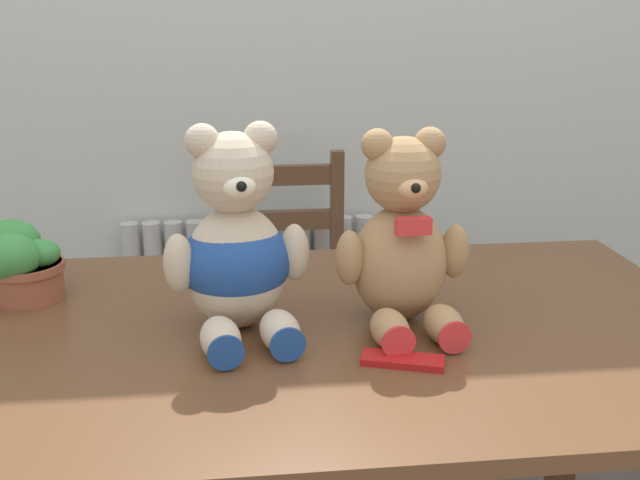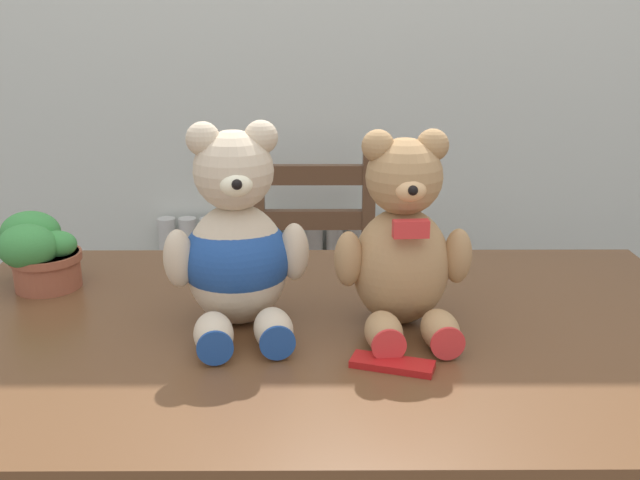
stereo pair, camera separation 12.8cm
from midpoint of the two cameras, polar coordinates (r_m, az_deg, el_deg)
wall_back at (r=2.36m, az=1.73°, el=17.26°), size 8.00×0.04×2.60m
radiator at (r=2.51m, az=-1.43°, el=-6.29°), size 0.85×0.10×0.66m
dining_table at (r=1.36m, az=3.18°, el=-10.63°), size 1.48×0.87×0.77m
wooden_chair_behind at (r=2.19m, az=1.15°, el=-5.82°), size 0.39×0.42×0.91m
teddy_bear_left at (r=1.27m, az=-3.85°, el=-0.63°), size 0.26×0.29×0.37m
teddy_bear_right at (r=1.28m, az=9.51°, el=-0.42°), size 0.25×0.26×0.36m
potted_plant at (r=1.56m, az=-19.46°, el=-0.89°), size 0.17×0.17×0.15m
chocolate_bar at (r=1.18m, az=8.94°, el=-9.86°), size 0.14×0.09×0.01m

